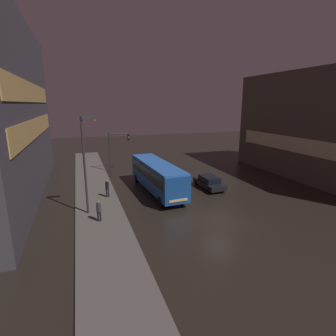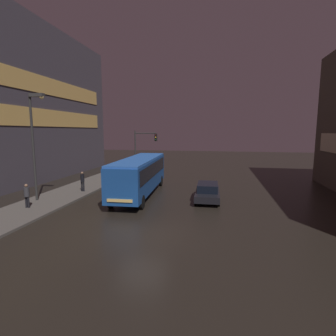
{
  "view_description": "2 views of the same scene",
  "coord_description": "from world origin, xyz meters",
  "px_view_note": "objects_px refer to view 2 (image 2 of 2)",
  "views": [
    {
      "loc": [
        -10.26,
        -17.18,
        9.18
      ],
      "look_at": [
        -1.44,
        8.47,
        2.51
      ],
      "focal_mm": 28.0,
      "sensor_mm": 36.0,
      "label": 1
    },
    {
      "loc": [
        3.96,
        -12.93,
        5.49
      ],
      "look_at": [
        -0.73,
        10.89,
        2.06
      ],
      "focal_mm": 28.0,
      "sensor_mm": 36.0,
      "label": 2
    }
  ],
  "objects_px": {
    "street_lamp_sidewalk": "(35,131)",
    "pedestrian_near": "(27,194)",
    "traffic_light_main": "(143,145)",
    "car_taxi": "(208,192)",
    "pedestrian_mid": "(82,180)",
    "bus_near": "(140,172)"
  },
  "relations": [
    {
      "from": "street_lamp_sidewalk",
      "to": "pedestrian_near",
      "type": "bearing_deg",
      "value": -74.53
    },
    {
      "from": "traffic_light_main",
      "to": "street_lamp_sidewalk",
      "type": "distance_m",
      "value": 14.58
    },
    {
      "from": "pedestrian_near",
      "to": "street_lamp_sidewalk",
      "type": "xyz_separation_m",
      "value": [
        -0.54,
        1.97,
        4.32
      ]
    },
    {
      "from": "car_taxi",
      "to": "pedestrian_mid",
      "type": "xyz_separation_m",
      "value": [
        -11.06,
        0.44,
        0.45
      ]
    },
    {
      "from": "bus_near",
      "to": "pedestrian_mid",
      "type": "bearing_deg",
      "value": -0.02
    },
    {
      "from": "bus_near",
      "to": "street_lamp_sidewalk",
      "type": "relative_size",
      "value": 1.36
    },
    {
      "from": "pedestrian_near",
      "to": "pedestrian_mid",
      "type": "bearing_deg",
      "value": 140.63
    },
    {
      "from": "pedestrian_mid",
      "to": "traffic_light_main",
      "type": "height_order",
      "value": "traffic_light_main"
    },
    {
      "from": "traffic_light_main",
      "to": "pedestrian_near",
      "type": "bearing_deg",
      "value": -103.57
    },
    {
      "from": "bus_near",
      "to": "traffic_light_main",
      "type": "bearing_deg",
      "value": -78.34
    },
    {
      "from": "pedestrian_near",
      "to": "pedestrian_mid",
      "type": "xyz_separation_m",
      "value": [
        1.24,
        5.41,
        0.02
      ]
    },
    {
      "from": "pedestrian_mid",
      "to": "car_taxi",
      "type": "bearing_deg",
      "value": -44.22
    },
    {
      "from": "pedestrian_mid",
      "to": "traffic_light_main",
      "type": "relative_size",
      "value": 0.32
    },
    {
      "from": "bus_near",
      "to": "street_lamp_sidewalk",
      "type": "distance_m",
      "value": 8.68
    },
    {
      "from": "car_taxi",
      "to": "street_lamp_sidewalk",
      "type": "relative_size",
      "value": 0.55
    },
    {
      "from": "pedestrian_mid",
      "to": "traffic_light_main",
      "type": "xyz_separation_m",
      "value": [
        2.57,
        10.37,
        2.57
      ]
    },
    {
      "from": "car_taxi",
      "to": "pedestrian_near",
      "type": "bearing_deg",
      "value": 20.6
    },
    {
      "from": "car_taxi",
      "to": "traffic_light_main",
      "type": "bearing_deg",
      "value": -53.28
    },
    {
      "from": "pedestrian_mid",
      "to": "street_lamp_sidewalk",
      "type": "bearing_deg",
      "value": -159.3
    },
    {
      "from": "pedestrian_mid",
      "to": "street_lamp_sidewalk",
      "type": "xyz_separation_m",
      "value": [
        -1.78,
        -3.44,
        4.3
      ]
    },
    {
      "from": "car_taxi",
      "to": "pedestrian_mid",
      "type": "relative_size",
      "value": 2.52
    },
    {
      "from": "car_taxi",
      "to": "street_lamp_sidewalk",
      "type": "bearing_deg",
      "value": 11.75
    }
  ]
}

